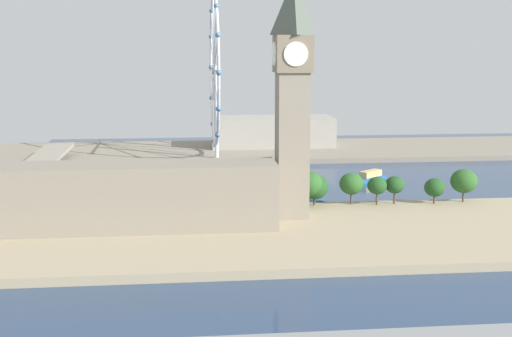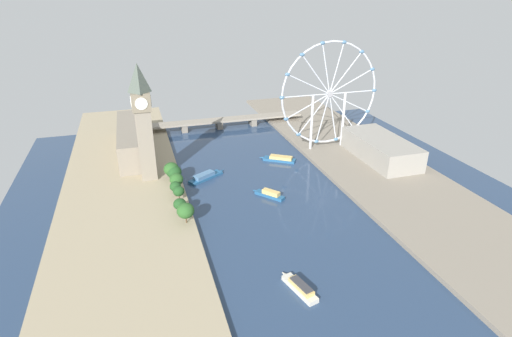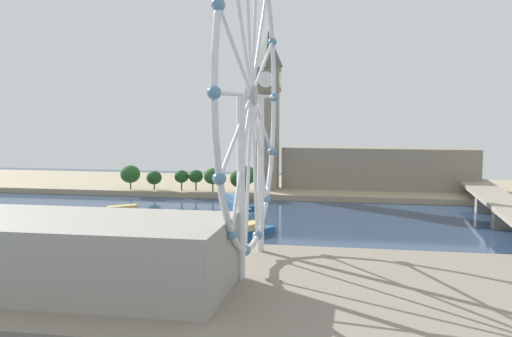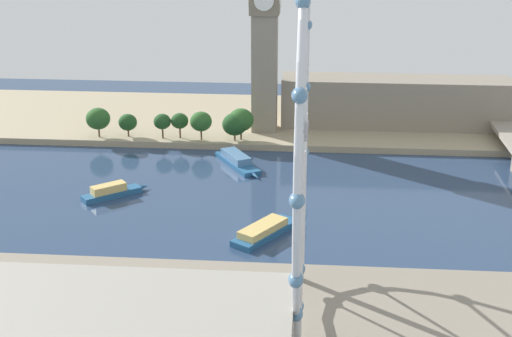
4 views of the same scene
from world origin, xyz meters
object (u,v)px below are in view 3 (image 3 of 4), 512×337
Objects in this scene: riverside_hall at (79,254)px; tour_boat_2 at (238,201)px; parliament_block at (379,168)px; ferris_wheel at (252,98)px; tour_boat_1 at (125,212)px; tour_boat_3 at (244,231)px; river_bridge at (511,211)px; clock_tower at (268,107)px.

riverside_hall is 2.33× the size of tour_boat_2.
ferris_wheel is at bearing -13.41° from parliament_block.
ferris_wheel reaches higher than parliament_block.
riverside_hall reaches higher than tour_boat_2.
riverside_hall is 3.31× the size of tour_boat_1.
tour_boat_3 is (30.38, 61.99, -0.16)m from tour_boat_1.
parliament_block is at bearing -150.99° from river_bridge.
riverside_hall is at bearing -48.90° from river_bridge.
tour_boat_2 is 72.43m from tour_boat_3.
tour_boat_1 is (83.72, -53.59, -48.08)m from clock_tower.
clock_tower reaches higher than tour_boat_3.
river_bridge is 7.90× the size of tour_boat_1.
river_bridge is at bearing 29.01° from parliament_block.
parliament_block is 107.58m from river_bridge.
riverside_hall is 121.12m from tour_boat_1.
clock_tower is at bearing 37.52° from tour_boat_3.
clock_tower is at bearing 174.62° from riverside_hall.
ferris_wheel reaches higher than river_bridge.
parliament_block is 3.59× the size of tour_boat_3.
parliament_block is 3.30× the size of tour_boat_2.
parliament_block is at bearing 100.58° from clock_tower.
tour_boat_1 is 60.06m from tour_boat_2.
riverside_hall reaches higher than tour_boat_3.
clock_tower is 73.72m from parliament_block.
ferris_wheel is 74.13m from tour_boat_3.
tour_boat_3 is at bearing -73.33° from river_bridge.
clock_tower is 203.68m from riverside_hall.
ferris_wheel is 1.25× the size of riverside_hall.
clock_tower is 1.15× the size of riverside_hall.
tour_boat_2 is (-39.99, 44.81, -0.12)m from tour_boat_1.
riverside_hall is 156.20m from tour_boat_2.
clock_tower is at bearing 18.18° from tour_boat_1.
parliament_block reaches higher than tour_boat_3.
riverside_hall is at bearing -164.37° from tour_boat_3.
riverside_hall is 2.55× the size of tour_boat_3.
tour_boat_3 is at bearing -166.04° from ferris_wheel.
riverside_hall is at bearing -34.72° from tour_boat_2.
parliament_block is 0.59× the size of river_bridge.
parliament_block reaches higher than tour_boat_1.
tour_boat_3 is at bearing -17.32° from tour_boat_2.
parliament_block reaches higher than tour_boat_2.
tour_boat_2 is at bearing 47.03° from tour_boat_3.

